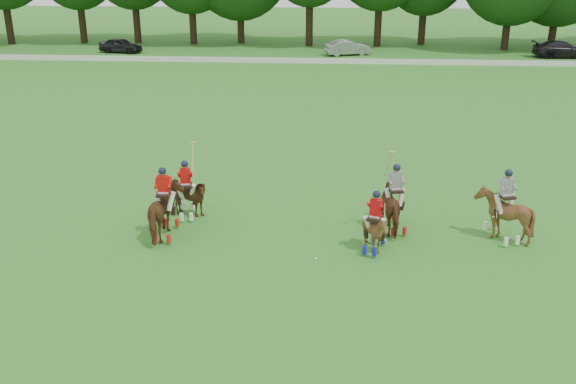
# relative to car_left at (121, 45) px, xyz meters

# --- Properties ---
(ground) EXTENTS (180.00, 180.00, 0.00)m
(ground) POSITION_rel_car_left_xyz_m (17.17, -42.50, -0.67)
(ground) COLOR #2D7421
(ground) RESTS_ON ground
(boundary_rail) EXTENTS (120.00, 0.10, 0.44)m
(boundary_rail) POSITION_rel_car_left_xyz_m (17.17, -4.50, -0.45)
(boundary_rail) COLOR white
(boundary_rail) RESTS_ON ground
(car_left) EXTENTS (4.16, 2.25, 1.34)m
(car_left) POSITION_rel_car_left_xyz_m (0.00, 0.00, 0.00)
(car_left) COLOR black
(car_left) RESTS_ON ground
(car_mid) EXTENTS (4.28, 2.64, 1.33)m
(car_mid) POSITION_rel_car_left_xyz_m (20.80, 0.00, -0.01)
(car_mid) COLOR #97989C
(car_mid) RESTS_ON ground
(car_right) EXTENTS (5.06, 2.24, 1.44)m
(car_right) POSITION_rel_car_left_xyz_m (39.59, 0.00, 0.05)
(car_right) COLOR black
(car_right) RESTS_ON ground
(polo_red_a) EXTENTS (1.32, 2.14, 2.47)m
(polo_red_a) POSITION_rel_car_left_xyz_m (14.01, -39.14, 0.24)
(polo_red_a) COLOR #532A16
(polo_red_a) RESTS_ON ground
(polo_red_b) EXTENTS (1.58, 1.41, 2.69)m
(polo_red_b) POSITION_rel_car_left_xyz_m (14.35, -37.44, 0.08)
(polo_red_b) COLOR #532A16
(polo_red_b) RESTS_ON ground
(polo_red_c) EXTENTS (1.43, 1.52, 2.08)m
(polo_red_c) POSITION_rel_car_left_xyz_m (20.96, -39.78, 0.06)
(polo_red_c) COLOR #532A16
(polo_red_c) RESTS_ON ground
(polo_stripe_a) EXTENTS (1.33, 2.17, 2.94)m
(polo_stripe_a) POSITION_rel_car_left_xyz_m (21.72, -38.06, 0.21)
(polo_stripe_a) COLOR #532A16
(polo_stripe_a) RESTS_ON ground
(polo_stripe_b) EXTENTS (1.86, 1.98, 2.47)m
(polo_stripe_b) POSITION_rel_car_left_xyz_m (25.28, -38.56, 0.24)
(polo_stripe_b) COLOR #532A16
(polo_stripe_b) RESTS_ON ground
(polo_ball) EXTENTS (0.09, 0.09, 0.09)m
(polo_ball) POSITION_rel_car_left_xyz_m (19.11, -40.54, -0.63)
(polo_ball) COLOR white
(polo_ball) RESTS_ON ground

